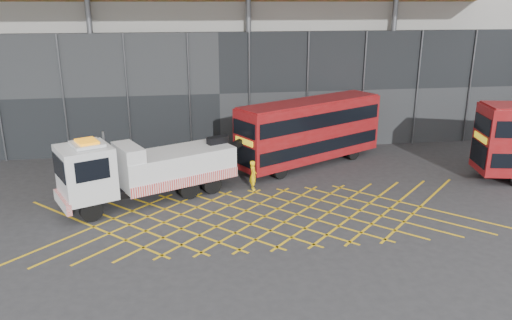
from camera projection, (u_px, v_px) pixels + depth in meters
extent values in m
plane|color=#2C2C2F|center=(198.00, 221.00, 23.64)|extent=(120.00, 120.00, 0.00)
cube|color=gold|center=(94.00, 227.00, 22.96)|extent=(7.16, 7.16, 0.01)
cube|color=gold|center=(94.00, 227.00, 22.96)|extent=(7.16, 7.16, 0.01)
cube|color=gold|center=(129.00, 225.00, 23.19)|extent=(7.16, 7.16, 0.01)
cube|color=gold|center=(129.00, 225.00, 23.19)|extent=(7.16, 7.16, 0.01)
cube|color=gold|center=(164.00, 223.00, 23.41)|extent=(7.16, 7.16, 0.01)
cube|color=gold|center=(164.00, 223.00, 23.41)|extent=(7.16, 7.16, 0.01)
cube|color=gold|center=(198.00, 220.00, 23.64)|extent=(7.16, 7.16, 0.01)
cube|color=gold|center=(198.00, 220.00, 23.64)|extent=(7.16, 7.16, 0.01)
cube|color=gold|center=(232.00, 218.00, 23.87)|extent=(7.16, 7.16, 0.01)
cube|color=gold|center=(232.00, 218.00, 23.87)|extent=(7.16, 7.16, 0.01)
cube|color=gold|center=(265.00, 216.00, 24.09)|extent=(7.16, 7.16, 0.01)
cube|color=gold|center=(265.00, 216.00, 24.09)|extent=(7.16, 7.16, 0.01)
cube|color=gold|center=(297.00, 214.00, 24.32)|extent=(7.16, 7.16, 0.01)
cube|color=gold|center=(297.00, 214.00, 24.32)|extent=(7.16, 7.16, 0.01)
cube|color=gold|center=(329.00, 212.00, 24.54)|extent=(7.16, 7.16, 0.01)
cube|color=gold|center=(329.00, 212.00, 24.54)|extent=(7.16, 7.16, 0.01)
cube|color=gold|center=(360.00, 210.00, 24.77)|extent=(7.16, 7.16, 0.01)
cube|color=gold|center=(360.00, 210.00, 24.77)|extent=(7.16, 7.16, 0.01)
cube|color=gold|center=(390.00, 208.00, 24.99)|extent=(7.16, 7.16, 0.01)
cube|color=gold|center=(390.00, 208.00, 24.99)|extent=(7.16, 7.16, 0.01)
cube|color=gold|center=(420.00, 207.00, 25.22)|extent=(7.16, 7.16, 0.01)
cube|color=gold|center=(420.00, 207.00, 25.22)|extent=(7.16, 7.16, 0.01)
cube|color=gray|center=(210.00, 13.00, 39.08)|extent=(55.00, 14.00, 18.00)
cube|color=black|center=(219.00, 93.00, 33.72)|extent=(55.00, 0.80, 8.00)
cylinder|color=#595B60|center=(95.00, 81.00, 32.10)|extent=(0.36, 0.36, 10.00)
cylinder|color=#595B60|center=(249.00, 78.00, 33.51)|extent=(0.36, 0.36, 10.00)
cylinder|color=#595B60|center=(390.00, 75.00, 34.92)|extent=(0.36, 0.36, 10.00)
cube|color=black|center=(153.00, 186.00, 26.08)|extent=(8.84, 4.82, 0.34)
cube|color=white|center=(86.00, 172.00, 23.90)|extent=(3.16, 3.21, 2.55)
cube|color=black|center=(59.00, 168.00, 23.14)|extent=(0.95, 1.97, 1.08)
cube|color=red|center=(63.00, 202.00, 23.64)|extent=(1.30, 2.41, 0.54)
cube|color=orange|center=(87.00, 141.00, 23.55)|extent=(1.29, 1.44, 0.12)
cube|color=white|center=(176.00, 165.00, 26.52)|extent=(6.54, 4.78, 1.57)
cube|color=red|center=(187.00, 182.00, 25.70)|extent=(5.53, 2.62, 0.54)
cube|color=white|center=(128.00, 152.00, 24.84)|extent=(1.88, 2.54, 0.69)
cube|color=black|center=(218.00, 141.00, 27.57)|extent=(1.27, 0.94, 0.49)
cube|color=black|center=(233.00, 147.00, 28.24)|extent=(2.09, 1.21, 1.06)
cylinder|color=black|center=(91.00, 210.00, 23.46)|extent=(1.12, 0.77, 1.08)
cylinder|color=black|center=(79.00, 197.00, 25.09)|extent=(1.12, 0.77, 1.08)
cylinder|color=black|center=(212.00, 184.00, 26.85)|extent=(1.12, 0.77, 1.08)
cylinder|color=black|center=(195.00, 173.00, 28.49)|extent=(1.12, 0.77, 1.08)
cylinder|color=#595B60|center=(105.00, 152.00, 25.18)|extent=(0.14, 0.14, 2.15)
cube|color=maroon|center=(310.00, 130.00, 31.14)|extent=(9.99, 6.83, 3.56)
cube|color=black|center=(310.00, 143.00, 31.39)|extent=(9.67, 6.69, 0.78)
cube|color=black|center=(311.00, 117.00, 30.89)|extent=(9.67, 6.69, 0.87)
cube|color=black|center=(244.00, 156.00, 28.50)|extent=(1.02, 1.84, 1.19)
cube|color=black|center=(244.00, 129.00, 28.01)|extent=(1.02, 1.84, 0.87)
cube|color=yellow|center=(244.00, 142.00, 28.22)|extent=(0.83, 1.47, 0.32)
cube|color=maroon|center=(311.00, 101.00, 30.59)|extent=(9.73, 6.57, 0.11)
cylinder|color=black|center=(280.00, 171.00, 29.08)|extent=(0.97, 0.69, 0.95)
cylinder|color=black|center=(259.00, 162.00, 30.63)|extent=(0.97, 0.69, 0.95)
cylinder|color=black|center=(353.00, 153.00, 32.57)|extent=(0.97, 0.69, 0.95)
cylinder|color=black|center=(331.00, 146.00, 34.13)|extent=(0.97, 0.69, 0.95)
cube|color=black|center=(478.00, 153.00, 28.65)|extent=(0.50, 2.18, 1.28)
cube|color=black|center=(482.00, 124.00, 28.13)|extent=(0.50, 2.18, 0.94)
cube|color=yellow|center=(480.00, 138.00, 28.37)|extent=(0.41, 1.74, 0.35)
cylinder|color=black|center=(503.00, 165.00, 29.94)|extent=(1.06, 0.49, 1.03)
imported|color=yellow|center=(253.00, 175.00, 27.29)|extent=(0.44, 0.63, 1.66)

